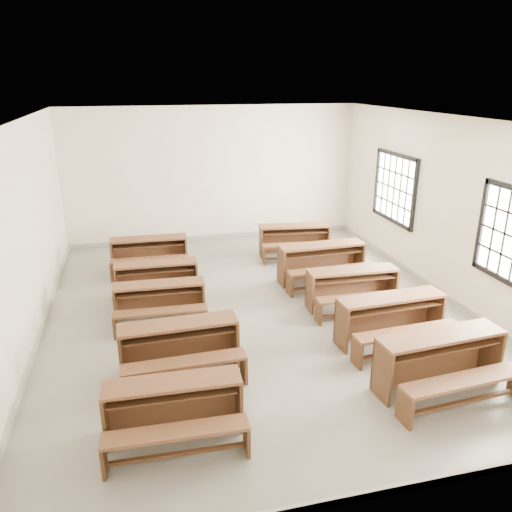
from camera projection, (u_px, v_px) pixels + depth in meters
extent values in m
plane|color=slate|center=(256.00, 310.00, 8.61)|extent=(8.50, 8.50, 0.00)
cube|color=white|center=(256.00, 121.00, 7.54)|extent=(7.00, 8.50, 0.05)
cube|color=beige|center=(214.00, 175.00, 11.93)|extent=(7.00, 0.05, 3.20)
cube|color=beige|center=(376.00, 353.00, 4.21)|extent=(7.00, 0.05, 3.20)
cube|color=beige|center=(26.00, 237.00, 7.29)|extent=(0.05, 8.50, 3.20)
cube|color=beige|center=(446.00, 208.00, 8.85)|extent=(0.05, 8.50, 3.20)
cube|color=gray|center=(216.00, 236.00, 12.46)|extent=(7.00, 0.04, 0.10)
cube|color=gray|center=(363.00, 496.00, 4.73)|extent=(7.00, 0.04, 0.10)
cube|color=gray|center=(41.00, 331.00, 7.81)|extent=(0.04, 8.50, 0.10)
cube|color=gray|center=(435.00, 289.00, 9.38)|extent=(0.04, 8.50, 0.10)
cube|color=black|center=(509.00, 283.00, 7.44)|extent=(0.06, 1.62, 0.08)
cube|color=black|center=(482.00, 224.00, 7.93)|extent=(0.06, 0.08, 1.46)
cube|color=white|center=(395.00, 188.00, 10.50)|extent=(0.02, 1.50, 1.30)
cube|color=black|center=(398.00, 155.00, 10.26)|extent=(0.06, 1.62, 0.08)
cube|color=black|center=(391.00, 220.00, 10.73)|extent=(0.06, 1.62, 0.08)
cube|color=black|center=(414.00, 196.00, 9.77)|extent=(0.06, 0.08, 1.46)
cube|color=black|center=(377.00, 181.00, 11.22)|extent=(0.06, 0.08, 1.46)
cube|color=brown|center=(172.00, 383.00, 5.43)|extent=(1.52, 0.42, 0.04)
cube|color=brown|center=(173.00, 400.00, 5.70)|extent=(1.51, 0.08, 0.64)
cube|color=#4A2D19|center=(105.00, 418.00, 5.40)|extent=(0.05, 0.38, 0.64)
cube|color=#4A2D19|center=(239.00, 400.00, 5.69)|extent=(0.05, 0.38, 0.64)
cube|color=#4A2D19|center=(173.00, 394.00, 5.46)|extent=(1.40, 0.33, 0.02)
cube|color=brown|center=(176.00, 432.00, 5.10)|extent=(1.52, 0.31, 0.04)
cube|color=#4A2D19|center=(104.00, 458.00, 5.02)|extent=(0.05, 0.27, 0.36)
cube|color=#4A2D19|center=(247.00, 437.00, 5.31)|extent=(0.05, 0.27, 0.36)
cube|color=#4A2D19|center=(178.00, 454.00, 5.20)|extent=(1.40, 0.09, 0.04)
cube|color=brown|center=(178.00, 324.00, 6.65)|extent=(1.60, 0.45, 0.04)
cube|color=brown|center=(178.00, 341.00, 6.93)|extent=(1.59, 0.09, 0.68)
cube|color=#4A2D19|center=(121.00, 356.00, 6.57)|extent=(0.05, 0.40, 0.68)
cube|color=#4A2D19|center=(235.00, 340.00, 6.97)|extent=(0.05, 0.40, 0.68)
cube|color=#4A2D19|center=(179.00, 334.00, 6.68)|extent=(1.48, 0.35, 0.02)
cube|color=brown|center=(184.00, 362.00, 6.31)|extent=(1.60, 0.33, 0.04)
cube|color=#4A2D19|center=(123.00, 386.00, 6.18)|extent=(0.05, 0.28, 0.38)
cube|color=#4A2D19|center=(244.00, 367.00, 6.58)|extent=(0.05, 0.28, 0.38)
cube|color=#4A2D19|center=(185.00, 382.00, 6.41)|extent=(1.47, 0.10, 0.04)
cube|color=brown|center=(159.00, 284.00, 8.08)|extent=(1.47, 0.42, 0.04)
cube|color=brown|center=(160.00, 298.00, 8.34)|extent=(1.46, 0.10, 0.62)
cube|color=#4A2D19|center=(116.00, 306.00, 8.06)|extent=(0.05, 0.37, 0.62)
cube|color=#4A2D19|center=(203.00, 299.00, 8.32)|extent=(0.05, 0.37, 0.62)
cube|color=#4A2D19|center=(159.00, 292.00, 8.10)|extent=(1.36, 0.33, 0.02)
cube|color=brown|center=(160.00, 311.00, 7.76)|extent=(1.46, 0.32, 0.04)
cube|color=#4A2D19|center=(115.00, 326.00, 7.69)|extent=(0.05, 0.26, 0.35)
cube|color=#4A2D19|center=(206.00, 318.00, 7.96)|extent=(0.05, 0.26, 0.35)
cube|color=#4A2D19|center=(162.00, 327.00, 7.85)|extent=(1.35, 0.10, 0.04)
cube|color=brown|center=(156.00, 263.00, 8.96)|extent=(1.48, 0.41, 0.04)
cube|color=brown|center=(157.00, 277.00, 9.23)|extent=(1.47, 0.08, 0.62)
cube|color=#4A2D19|center=(116.00, 284.00, 8.93)|extent=(0.05, 0.37, 0.62)
cube|color=#4A2D19|center=(196.00, 277.00, 9.22)|extent=(0.05, 0.37, 0.62)
cube|color=#4A2D19|center=(156.00, 270.00, 8.99)|extent=(1.37, 0.32, 0.02)
cube|color=brown|center=(157.00, 287.00, 8.64)|extent=(1.48, 0.30, 0.04)
cube|color=#4A2D19|center=(116.00, 301.00, 8.57)|extent=(0.04, 0.26, 0.35)
cube|color=#4A2D19|center=(199.00, 294.00, 8.85)|extent=(0.04, 0.26, 0.35)
cube|color=#4A2D19|center=(158.00, 302.00, 8.73)|extent=(1.36, 0.09, 0.04)
cube|color=brown|center=(148.00, 238.00, 10.25)|extent=(1.55, 0.43, 0.04)
cube|color=brown|center=(149.00, 252.00, 10.52)|extent=(1.54, 0.09, 0.65)
cube|color=#4A2D19|center=(112.00, 257.00, 10.22)|extent=(0.05, 0.39, 0.65)
cube|color=#4A2D19|center=(186.00, 252.00, 10.51)|extent=(0.05, 0.39, 0.65)
cube|color=#4A2D19|center=(149.00, 245.00, 10.28)|extent=(1.43, 0.33, 0.02)
cube|color=brown|center=(150.00, 259.00, 9.91)|extent=(1.55, 0.32, 0.04)
cube|color=#4A2D19|center=(112.00, 272.00, 9.83)|extent=(0.05, 0.27, 0.37)
cube|color=#4A2D19|center=(188.00, 266.00, 10.13)|extent=(0.05, 0.27, 0.37)
cube|color=#4A2D19|center=(151.00, 273.00, 10.01)|extent=(1.42, 0.09, 0.04)
cube|color=brown|center=(442.00, 336.00, 6.26)|extent=(1.71, 0.55, 0.04)
cube|color=brown|center=(429.00, 355.00, 6.56)|extent=(1.69, 0.17, 0.72)
cube|color=#4A2D19|center=(382.00, 373.00, 6.14)|extent=(0.07, 0.42, 0.72)
cube|color=#4A2D19|center=(490.00, 352.00, 6.63)|extent=(0.07, 0.42, 0.72)
cube|color=#4A2D19|center=(441.00, 347.00, 6.29)|extent=(1.58, 0.43, 0.02)
cube|color=brown|center=(466.00, 380.00, 5.90)|extent=(1.70, 0.42, 0.04)
cube|color=#4A2D19|center=(405.00, 409.00, 5.74)|extent=(0.06, 0.30, 0.40)
cube|color=#4A2D19|center=(463.00, 402.00, 6.01)|extent=(1.56, 0.17, 0.04)
cube|color=brown|center=(392.00, 297.00, 7.39)|extent=(1.66, 0.50, 0.04)
cube|color=brown|center=(383.00, 314.00, 7.69)|extent=(1.64, 0.13, 0.70)
cube|color=#4A2D19|center=(341.00, 327.00, 7.30)|extent=(0.06, 0.41, 0.70)
cube|color=#4A2D19|center=(435.00, 313.00, 7.74)|extent=(0.06, 0.41, 0.70)
cube|color=#4A2D19|center=(392.00, 307.00, 7.42)|extent=(1.53, 0.39, 0.02)
cube|color=brown|center=(409.00, 331.00, 7.05)|extent=(1.66, 0.38, 0.04)
cube|color=#4A2D19|center=(357.00, 353.00, 6.90)|extent=(0.06, 0.29, 0.39)
cube|color=#4A2D19|center=(455.00, 337.00, 7.34)|extent=(0.06, 0.29, 0.39)
cube|color=#4A2D19|center=(407.00, 350.00, 7.15)|extent=(1.52, 0.14, 0.04)
cube|color=brown|center=(353.00, 270.00, 8.54)|extent=(1.57, 0.44, 0.04)
cube|color=brown|center=(348.00, 285.00, 8.82)|extent=(1.56, 0.09, 0.66)
cube|color=#4A2D19|center=(310.00, 293.00, 8.51)|extent=(0.05, 0.39, 0.66)
cube|color=#4A2D19|center=(392.00, 285.00, 8.80)|extent=(0.05, 0.39, 0.66)
cube|color=#4A2D19|center=(353.00, 278.00, 8.56)|extent=(1.45, 0.34, 0.02)
cube|color=brown|center=(363.00, 297.00, 8.19)|extent=(1.57, 0.32, 0.04)
cube|color=#4A2D19|center=(318.00, 313.00, 8.11)|extent=(0.05, 0.27, 0.37)
cube|color=#4A2D19|center=(404.00, 304.00, 8.41)|extent=(0.05, 0.27, 0.37)
cube|color=#4A2D19|center=(362.00, 313.00, 8.29)|extent=(1.44, 0.10, 0.04)
cube|color=brown|center=(322.00, 245.00, 9.65)|extent=(1.69, 0.47, 0.04)
cube|color=brown|center=(317.00, 260.00, 9.95)|extent=(1.68, 0.09, 0.71)
cube|color=#4A2D19|center=(281.00, 267.00, 9.57)|extent=(0.05, 0.42, 0.71)
cube|color=#4A2D19|center=(359.00, 260.00, 9.98)|extent=(0.05, 0.42, 0.71)
cube|color=#4A2D19|center=(322.00, 253.00, 9.68)|extent=(1.56, 0.36, 0.02)
cube|color=brown|center=(332.00, 270.00, 9.29)|extent=(1.69, 0.34, 0.04)
cube|color=#4A2D19|center=(290.00, 285.00, 9.16)|extent=(0.05, 0.30, 0.40)
cube|color=#4A2D19|center=(371.00, 276.00, 9.57)|extent=(0.05, 0.30, 0.40)
cube|color=#4A2D19|center=(331.00, 285.00, 9.40)|extent=(1.56, 0.09, 0.04)
cube|color=brown|center=(295.00, 226.00, 11.10)|extent=(1.59, 0.57, 0.04)
cube|color=brown|center=(293.00, 238.00, 11.38)|extent=(1.55, 0.22, 0.66)
cube|color=#4A2D19|center=(261.00, 242.00, 11.13)|extent=(0.08, 0.39, 0.66)
cube|color=#4A2D19|center=(327.00, 239.00, 11.30)|extent=(0.08, 0.39, 0.66)
cube|color=#4A2D19|center=(295.00, 232.00, 11.13)|extent=(1.46, 0.46, 0.02)
cube|color=brown|center=(299.00, 245.00, 10.75)|extent=(1.58, 0.45, 0.04)
cube|color=#4A2D19|center=(264.00, 255.00, 10.73)|extent=(0.07, 0.27, 0.37)
cube|color=#4A2D19|center=(332.00, 252.00, 10.91)|extent=(0.07, 0.27, 0.37)
cube|color=#4A2D19|center=(298.00, 258.00, 10.85)|extent=(1.43, 0.22, 0.04)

